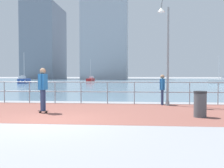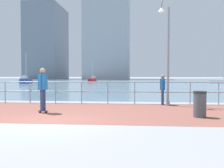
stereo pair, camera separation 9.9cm
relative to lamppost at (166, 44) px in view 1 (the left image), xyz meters
name	(u,v)px [view 1 (the left image)]	position (x,y,z in m)	size (l,w,h in m)	color
ground	(119,83)	(-4.31, 35.45, -2.97)	(220.00, 220.00, 0.00)	gray
brick_paving	(67,111)	(-4.31, -2.18, -2.96)	(28.00, 5.79, 0.01)	brown
harbor_water	(122,81)	(-4.31, 45.72, -2.97)	(180.00, 88.00, 0.00)	slate
waterfront_railing	(81,88)	(-4.31, 0.72, -2.17)	(25.25, 0.06, 1.15)	#8C99A3
lamppost	(166,44)	(0.00, 0.00, 0.00)	(0.65, 0.67, 5.36)	gray
skateboarder	(43,86)	(-5.09, -2.83, -1.90)	(0.41, 0.56, 1.77)	black
bystander	(162,87)	(-0.12, 0.37, -2.09)	(0.28, 0.56, 1.52)	navy
trash_bin	(200,104)	(0.82, -3.34, -2.50)	(0.46, 0.46, 0.93)	#474C51
sailboat_yellow	(220,81)	(12.44, 31.20, -2.52)	(3.49, 2.25, 4.71)	white
sailboat_blue	(24,80)	(-20.55, 30.87, -2.46)	(1.59, 3.90, 5.33)	#284799
sailboat_teal	(91,80)	(-10.47, 40.35, -2.52)	(1.29, 3.42, 4.71)	#B21E1E
tower_brick	(45,43)	(-32.99, 77.26, 9.85)	(10.99, 17.84, 27.30)	slate
tower_beige	(106,33)	(-10.79, 72.60, 12.22)	(14.09, 16.36, 32.04)	#A3A8B2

